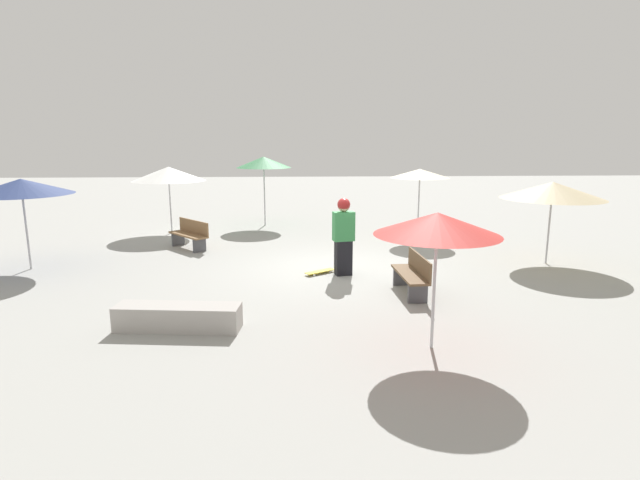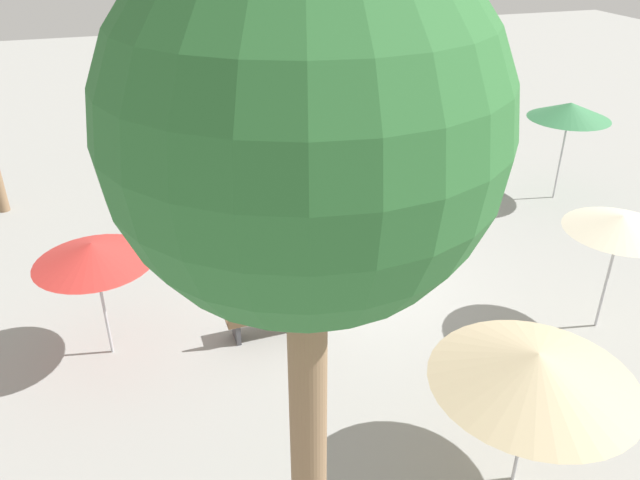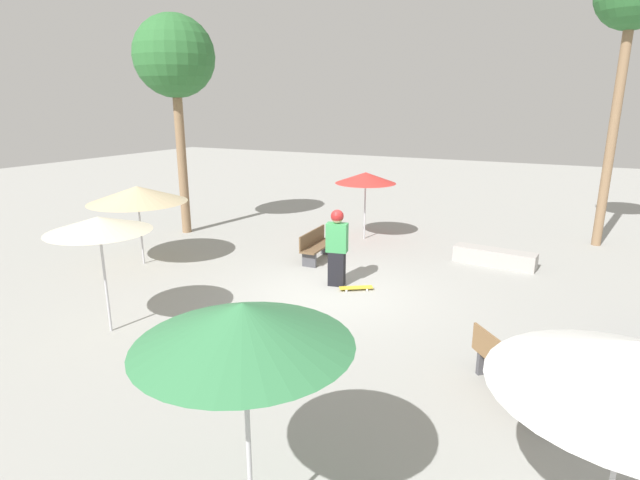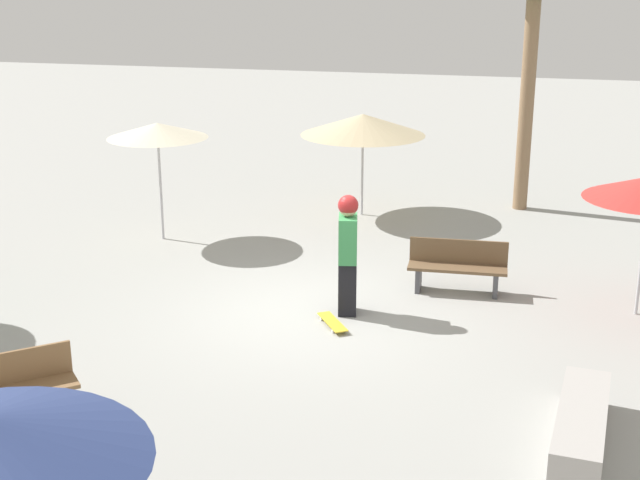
{
  "view_description": "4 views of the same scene",
  "coord_description": "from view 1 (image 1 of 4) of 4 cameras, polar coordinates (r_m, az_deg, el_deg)",
  "views": [
    {
      "loc": [
        -12.18,
        0.98,
        3.3
      ],
      "look_at": [
        -0.93,
        0.45,
        0.96
      ],
      "focal_mm": 28.0,
      "sensor_mm": 36.0,
      "label": 1
    },
    {
      "loc": [
        -3.89,
        -10.54,
        6.94
      ],
      "look_at": [
        -0.6,
        0.14,
        0.89
      ],
      "focal_mm": 35.0,
      "sensor_mm": 36.0,
      "label": 2
    },
    {
      "loc": [
        9.96,
        4.65,
        4.29
      ],
      "look_at": [
        -0.31,
        -0.51,
        1.13
      ],
      "focal_mm": 28.0,
      "sensor_mm": 36.0,
      "label": 3
    },
    {
      "loc": [
        -3.12,
        12.39,
        5.23
      ],
      "look_at": [
        -0.17,
        0.37,
        1.31
      ],
      "focal_mm": 50.0,
      "sensor_mm": 36.0,
      "label": 4
    }
  ],
  "objects": [
    {
      "name": "skateboard",
      "position": [
        12.26,
        0.01,
        -3.62
      ],
      "size": [
        0.61,
        0.78,
        0.07
      ],
      "rotation": [
        0.0,
        0.0,
        2.16
      ],
      "color": "gold",
      "rests_on": "ground_plane"
    },
    {
      "name": "concrete_ledge",
      "position": [
        9.12,
        -15.91,
        -8.49
      ],
      "size": [
        0.74,
        2.21,
        0.44
      ],
      "rotation": [
        0.0,
        0.0,
        1.47
      ],
      "color": "#A8A39E",
      "rests_on": "ground_plane"
    },
    {
      "name": "bench_near",
      "position": [
        10.83,
        10.53,
        -3.87
      ],
      "size": [
        1.62,
        0.51,
        0.85
      ],
      "rotation": [
        0.0,
        0.0,
        0.05
      ],
      "color": "#47474C",
      "rests_on": "ground_plane"
    },
    {
      "name": "shade_umbrella_cream",
      "position": [
        16.53,
        11.34,
        7.46
      ],
      "size": [
        1.91,
        1.91,
        2.28
      ],
      "color": "#B7B7BC",
      "rests_on": "ground_plane"
    },
    {
      "name": "bench_far",
      "position": [
        15.45,
        -14.65,
        0.61
      ],
      "size": [
        1.49,
        1.39,
        0.85
      ],
      "rotation": [
        0.0,
        0.0,
        0.73
      ],
      "color": "#47474C",
      "rests_on": "ground_plane"
    },
    {
      "name": "shade_umbrella_red",
      "position": [
        7.78,
        13.25,
        1.79
      ],
      "size": [
        1.94,
        1.94,
        2.18
      ],
      "color": "#B7B7BC",
      "rests_on": "ground_plane"
    },
    {
      "name": "shade_umbrella_tan",
      "position": [
        14.27,
        25.03,
        5.16
      ],
      "size": [
        2.61,
        2.61,
        2.16
      ],
      "color": "#B7B7BC",
      "rests_on": "ground_plane"
    },
    {
      "name": "skater_main",
      "position": [
        11.98,
        2.7,
        0.7
      ],
      "size": [
        0.37,
        0.54,
        1.88
      ],
      "rotation": [
        0.0,
        0.0,
        1.77
      ],
      "color": "black",
      "rests_on": "ground_plane"
    },
    {
      "name": "shade_umbrella_navy",
      "position": [
        14.37,
        -30.98,
        5.25
      ],
      "size": [
        2.42,
        2.42,
        2.29
      ],
      "color": "#B7B7BC",
      "rests_on": "ground_plane"
    },
    {
      "name": "ground_plane",
      "position": [
        12.66,
        1.82,
        -3.4
      ],
      "size": [
        60.0,
        60.0,
        0.0
      ],
      "primitive_type": "plane",
      "color": "#9E9E99"
    },
    {
      "name": "shade_umbrella_white",
      "position": [
        17.96,
        -16.94,
        7.24
      ],
      "size": [
        2.49,
        2.49,
        2.3
      ],
      "color": "#B7B7BC",
      "rests_on": "ground_plane"
    },
    {
      "name": "shade_umbrella_green",
      "position": [
        18.82,
        -6.45,
        8.82
      ],
      "size": [
        2.04,
        2.04,
        2.58
      ],
      "color": "#B7B7BC",
      "rests_on": "ground_plane"
    }
  ]
}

